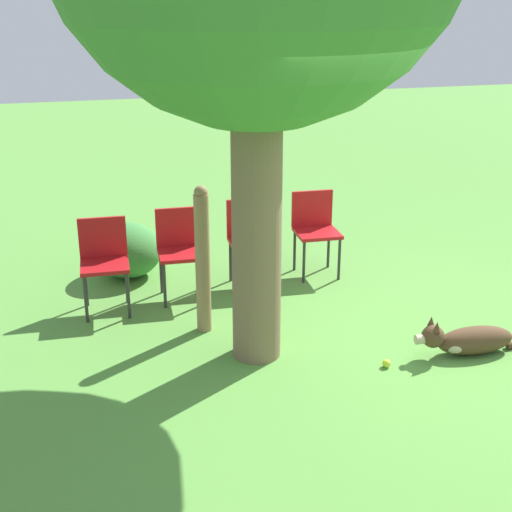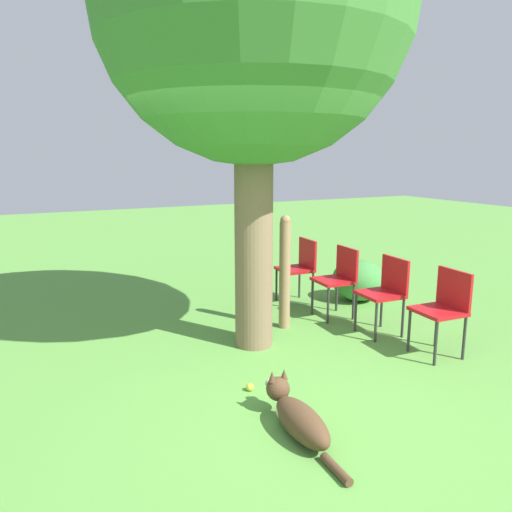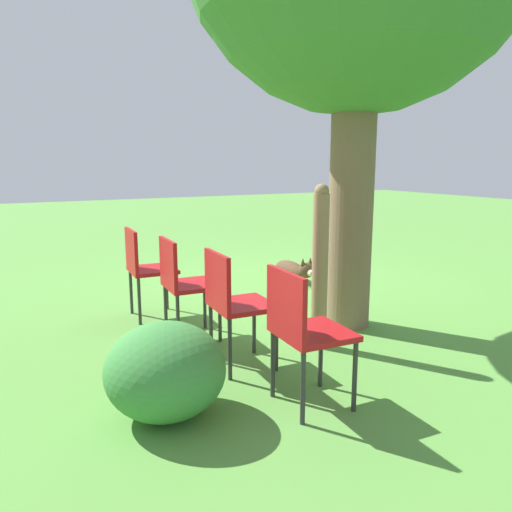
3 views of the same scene
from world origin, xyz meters
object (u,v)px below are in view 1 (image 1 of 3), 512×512
at_px(red_chair_0, 315,226).
at_px(red_chair_3, 104,257).
at_px(red_chair_1, 250,235).
at_px(tennis_ball, 386,363).
at_px(fence_post, 203,259).
at_px(red_chair_2, 180,246).
at_px(dog, 467,340).

bearing_deg(red_chair_0, red_chair_3, -77.98).
bearing_deg(red_chair_3, red_chair_1, 102.02).
height_order(red_chair_0, tennis_ball, red_chair_0).
height_order(fence_post, red_chair_2, fence_post).
bearing_deg(dog, red_chair_2, -38.93).
xyz_separation_m(fence_post, red_chair_1, (0.92, -0.67, -0.15)).
bearing_deg(red_chair_0, red_chair_1, -77.98).
height_order(red_chair_3, tennis_ball, red_chair_3).
bearing_deg(fence_post, red_chair_2, 4.39).
distance_m(red_chair_0, red_chair_2, 1.49).
height_order(red_chair_1, red_chair_3, same).
bearing_deg(red_chair_2, red_chair_3, -77.98).
bearing_deg(dog, red_chair_0, -71.20).
height_order(red_chair_2, tennis_ball, red_chair_2).
xyz_separation_m(red_chair_1, red_chair_2, (-0.12, 0.73, 0.00)).
bearing_deg(fence_post, dog, -117.03).
bearing_deg(dog, tennis_ball, 4.62).
height_order(dog, fence_post, fence_post).
xyz_separation_m(dog, red_chair_2, (1.83, 2.07, 0.39)).
distance_m(red_chair_3, tennis_ball, 2.75).
relative_size(red_chair_0, red_chair_2, 1.00).
height_order(fence_post, red_chair_1, fence_post).
bearing_deg(tennis_ball, fence_post, 50.40).
xyz_separation_m(dog, red_chair_3, (1.71, 2.81, 0.39)).
bearing_deg(tennis_ball, red_chair_2, 35.74).
bearing_deg(red_chair_0, tennis_ball, -0.68).
bearing_deg(red_chair_0, red_chair_2, -77.98).
relative_size(fence_post, red_chair_0, 1.52).
bearing_deg(red_chair_1, fence_post, -33.23).
bearing_deg(red_chair_2, tennis_ball, 38.72).
height_order(red_chair_1, tennis_ball, red_chair_1).
height_order(dog, tennis_ball, dog).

